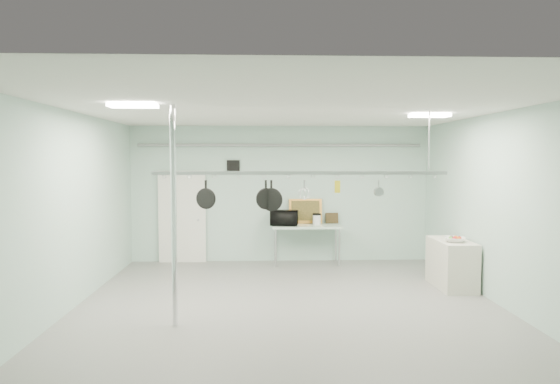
{
  "coord_description": "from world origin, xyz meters",
  "views": [
    {
      "loc": [
        -0.44,
        -7.77,
        2.43
      ],
      "look_at": [
        -0.11,
        1.0,
        1.84
      ],
      "focal_mm": 32.0,
      "sensor_mm": 36.0,
      "label": 1
    }
  ],
  "objects_px": {
    "microwave": "(284,218)",
    "coffee_canister": "(317,220)",
    "skillet_right": "(266,195)",
    "fruit_bowl": "(455,240)",
    "pot_rack": "(301,171)",
    "skillet_mid": "(271,196)",
    "skillet_left": "(206,194)",
    "prep_table": "(307,228)",
    "chrome_pole": "(174,217)",
    "side_cabinet": "(452,264)"
  },
  "relations": [
    {
      "from": "side_cabinet",
      "to": "skillet_left",
      "type": "bearing_deg",
      "value": -166.23
    },
    {
      "from": "skillet_mid",
      "to": "skillet_left",
      "type": "bearing_deg",
      "value": -161.04
    },
    {
      "from": "prep_table",
      "to": "skillet_right",
      "type": "bearing_deg",
      "value": -106.35
    },
    {
      "from": "skillet_left",
      "to": "microwave",
      "type": "bearing_deg",
      "value": 84.08
    },
    {
      "from": "pot_rack",
      "to": "prep_table",
      "type": "bearing_deg",
      "value": 83.09
    },
    {
      "from": "pot_rack",
      "to": "coffee_canister",
      "type": "bearing_deg",
      "value": 79.19
    },
    {
      "from": "skillet_right",
      "to": "coffee_canister",
      "type": "bearing_deg",
      "value": 45.34
    },
    {
      "from": "skillet_right",
      "to": "chrome_pole",
      "type": "bearing_deg",
      "value": -170.72
    },
    {
      "from": "side_cabinet",
      "to": "fruit_bowl",
      "type": "xyz_separation_m",
      "value": [
        -0.03,
        -0.22,
        0.49
      ]
    },
    {
      "from": "pot_rack",
      "to": "coffee_canister",
      "type": "distance_m",
      "value": 3.6
    },
    {
      "from": "side_cabinet",
      "to": "pot_rack",
      "type": "distance_m",
      "value": 3.62
    },
    {
      "from": "microwave",
      "to": "skillet_right",
      "type": "distance_m",
      "value": 3.41
    },
    {
      "from": "side_cabinet",
      "to": "skillet_mid",
      "type": "bearing_deg",
      "value": -162.22
    },
    {
      "from": "microwave",
      "to": "coffee_canister",
      "type": "xyz_separation_m",
      "value": [
        0.75,
        0.04,
        -0.06
      ]
    },
    {
      "from": "microwave",
      "to": "chrome_pole",
      "type": "bearing_deg",
      "value": 74.81
    },
    {
      "from": "microwave",
      "to": "skillet_right",
      "type": "relative_size",
      "value": 1.28
    },
    {
      "from": "microwave",
      "to": "skillet_left",
      "type": "relative_size",
      "value": 1.38
    },
    {
      "from": "prep_table",
      "to": "side_cabinet",
      "type": "distance_m",
      "value": 3.39
    },
    {
      "from": "chrome_pole",
      "to": "microwave",
      "type": "distance_m",
      "value": 4.59
    },
    {
      "from": "chrome_pole",
      "to": "side_cabinet",
      "type": "xyz_separation_m",
      "value": [
        4.85,
        2.0,
        -1.15
      ]
    },
    {
      "from": "prep_table",
      "to": "coffee_canister",
      "type": "relative_size",
      "value": 6.99
    },
    {
      "from": "coffee_canister",
      "to": "skillet_right",
      "type": "xyz_separation_m",
      "value": [
        -1.2,
        -3.33,
        0.82
      ]
    },
    {
      "from": "microwave",
      "to": "coffee_canister",
      "type": "distance_m",
      "value": 0.76
    },
    {
      "from": "chrome_pole",
      "to": "fruit_bowl",
      "type": "xyz_separation_m",
      "value": [
        4.82,
        1.78,
        -0.66
      ]
    },
    {
      "from": "prep_table",
      "to": "coffee_canister",
      "type": "distance_m",
      "value": 0.3
    },
    {
      "from": "coffee_canister",
      "to": "skillet_left",
      "type": "distance_m",
      "value": 4.06
    },
    {
      "from": "skillet_mid",
      "to": "coffee_canister",
      "type": "bearing_deg",
      "value": 90.43
    },
    {
      "from": "pot_rack",
      "to": "fruit_bowl",
      "type": "distance_m",
      "value": 3.31
    },
    {
      "from": "chrome_pole",
      "to": "pot_rack",
      "type": "relative_size",
      "value": 0.67
    },
    {
      "from": "microwave",
      "to": "skillet_right",
      "type": "bearing_deg",
      "value": 90.04
    },
    {
      "from": "chrome_pole",
      "to": "skillet_left",
      "type": "distance_m",
      "value": 1.0
    },
    {
      "from": "skillet_mid",
      "to": "prep_table",
      "type": "bearing_deg",
      "value": 94.03
    },
    {
      "from": "skillet_mid",
      "to": "skillet_right",
      "type": "relative_size",
      "value": 1.07
    },
    {
      "from": "fruit_bowl",
      "to": "skillet_left",
      "type": "height_order",
      "value": "skillet_left"
    },
    {
      "from": "microwave",
      "to": "prep_table",
      "type": "bearing_deg",
      "value": -171.34
    },
    {
      "from": "coffee_canister",
      "to": "skillet_right",
      "type": "relative_size",
      "value": 0.48
    },
    {
      "from": "pot_rack",
      "to": "skillet_right",
      "type": "height_order",
      "value": "pot_rack"
    },
    {
      "from": "fruit_bowl",
      "to": "skillet_left",
      "type": "xyz_separation_m",
      "value": [
        -4.46,
        -0.88,
        0.92
      ]
    },
    {
      "from": "microwave",
      "to": "fruit_bowl",
      "type": "relative_size",
      "value": 1.69
    },
    {
      "from": "skillet_mid",
      "to": "chrome_pole",
      "type": "bearing_deg",
      "value": -128.67
    },
    {
      "from": "fruit_bowl",
      "to": "skillet_left",
      "type": "bearing_deg",
      "value": -168.81
    },
    {
      "from": "fruit_bowl",
      "to": "skillet_right",
      "type": "xyz_separation_m",
      "value": [
        -3.49,
        -0.88,
        0.9
      ]
    },
    {
      "from": "side_cabinet",
      "to": "skillet_left",
      "type": "height_order",
      "value": "skillet_left"
    },
    {
      "from": "fruit_bowl",
      "to": "skillet_left",
      "type": "relative_size",
      "value": 0.82
    },
    {
      "from": "fruit_bowl",
      "to": "skillet_right",
      "type": "distance_m",
      "value": 3.71
    },
    {
      "from": "side_cabinet",
      "to": "coffee_canister",
      "type": "distance_m",
      "value": 3.26
    },
    {
      "from": "fruit_bowl",
      "to": "pot_rack",
      "type": "bearing_deg",
      "value": -163.18
    },
    {
      "from": "prep_table",
      "to": "coffee_canister",
      "type": "xyz_separation_m",
      "value": [
        0.24,
        0.03,
        0.19
      ]
    },
    {
      "from": "chrome_pole",
      "to": "skillet_right",
      "type": "bearing_deg",
      "value": 34.05
    },
    {
      "from": "pot_rack",
      "to": "microwave",
      "type": "bearing_deg",
      "value": 92.03
    }
  ]
}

